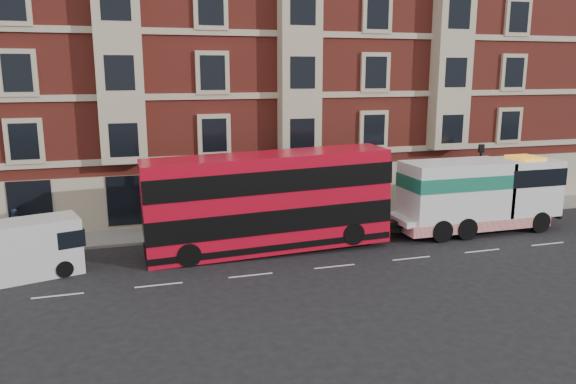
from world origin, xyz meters
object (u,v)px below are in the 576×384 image
object	(u,v)px
double_decker_bus	(268,200)
box_van	(21,250)
pedestrian	(15,226)
tow_truck	(476,194)

from	to	relation	value
double_decker_bus	box_van	size ratio (longest dim) A/B	2.33
double_decker_bus	box_van	xyz separation A→B (m)	(-11.30, -0.56, -1.36)
box_van	pedestrian	size ratio (longest dim) A/B	2.94
double_decker_bus	tow_truck	xyz separation A→B (m)	(12.06, -0.00, -0.46)
box_van	tow_truck	bearing A→B (deg)	-14.59
tow_truck	pedestrian	distance (m)	24.87
double_decker_bus	pedestrian	distance (m)	13.29
double_decker_bus	tow_truck	world-z (taller)	double_decker_bus
tow_truck	pedestrian	xyz separation A→B (m)	(-24.41, 4.67, -1.11)
double_decker_bus	pedestrian	bearing A→B (deg)	159.27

